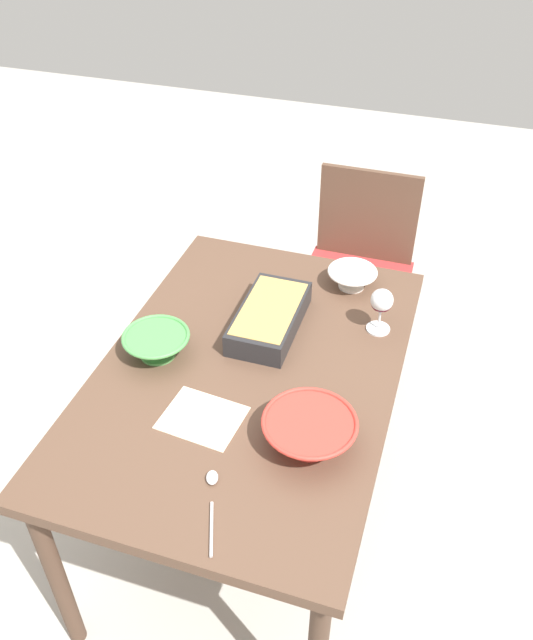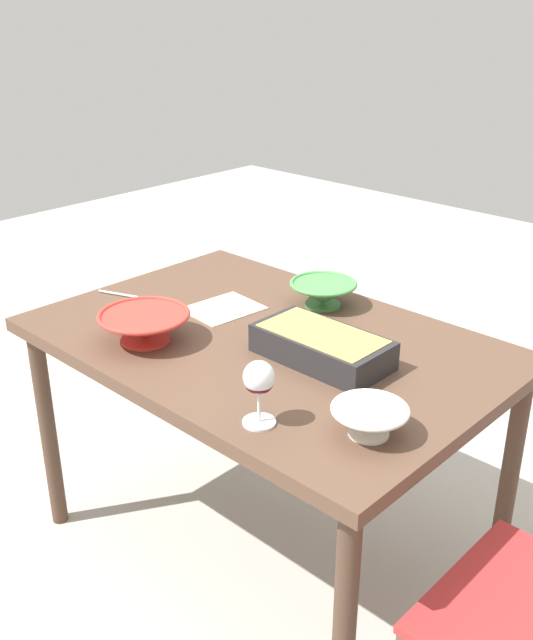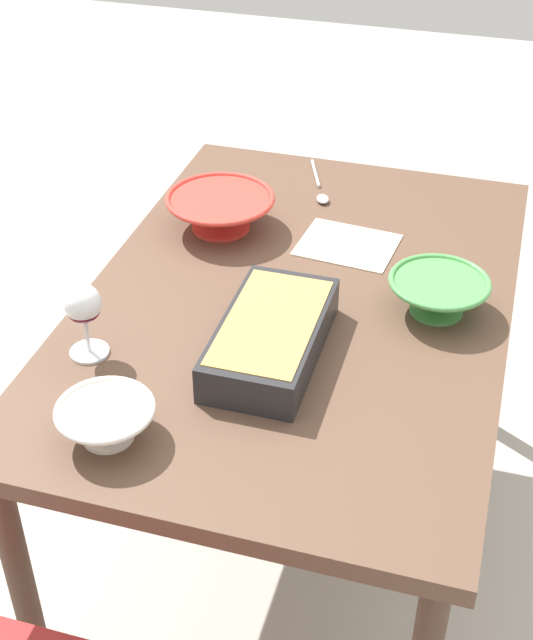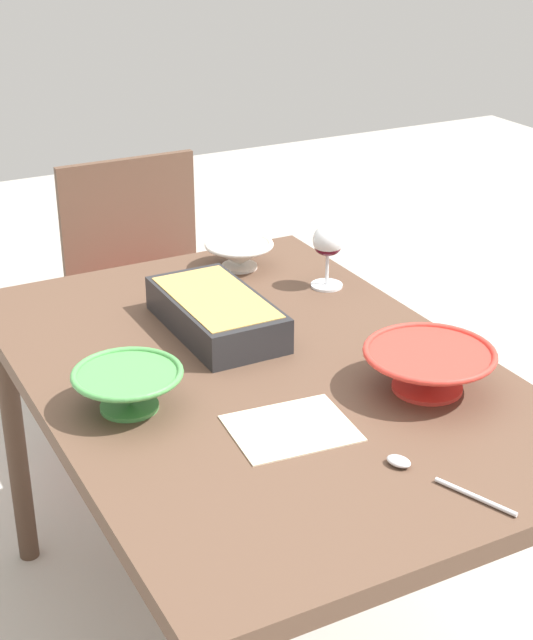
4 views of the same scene
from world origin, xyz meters
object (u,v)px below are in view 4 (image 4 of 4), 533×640
object	(u,v)px
small_bowl	(239,253)
serving_spoon	(423,473)
wine_glass	(328,245)
mixing_bowl	(429,367)
dining_table	(259,400)
casserole_dish	(214,312)
chair	(148,294)
serving_bowl	(128,387)
napkin	(291,428)

from	to	relation	value
small_bowl	serving_spoon	size ratio (longest dim) A/B	0.74
small_bowl	serving_spoon	world-z (taller)	small_bowl
wine_glass	mixing_bowl	size ratio (longest dim) A/B	0.61
dining_table	wine_glass	xyz separation A→B (m)	(-0.30, 0.33, 0.18)
mixing_bowl	small_bowl	xyz separation A→B (m)	(-0.72, -0.04, -0.01)
dining_table	mixing_bowl	distance (m)	0.35
dining_table	casserole_dish	world-z (taller)	casserole_dish
chair	casserole_dish	bearing A→B (deg)	-10.42
mixing_bowl	serving_bowl	world-z (taller)	mixing_bowl
small_bowl	chair	bearing A→B (deg)	-173.53
mixing_bowl	serving_spoon	world-z (taller)	mixing_bowl
dining_table	small_bowl	size ratio (longest dim) A/B	7.57
serving_bowl	napkin	size ratio (longest dim) A/B	0.96
serving_spoon	mixing_bowl	bearing A→B (deg)	142.46
wine_glass	napkin	world-z (taller)	wine_glass
dining_table	napkin	bearing A→B (deg)	-13.67
wine_glass	serving_spoon	world-z (taller)	wine_glass
serving_spoon	chair	bearing A→B (deg)	176.85
dining_table	mixing_bowl	size ratio (longest dim) A/B	5.13
wine_glass	serving_spoon	bearing A→B (deg)	-19.68
small_bowl	mixing_bowl	bearing A→B (deg)	3.31
chair	casserole_dish	distance (m)	0.87
chair	dining_table	bearing A→B (deg)	-8.11
dining_table	chair	xyz separation A→B (m)	(-1.01, 0.14, -0.18)
wine_glass	napkin	bearing A→B (deg)	-36.48
small_bowl	serving_bowl	bearing A→B (deg)	-42.62
chair	wine_glass	size ratio (longest dim) A/B	5.64
dining_table	casserole_dish	size ratio (longest dim) A/B	3.64
dining_table	serving_spoon	distance (m)	0.47
chair	serving_bowl	size ratio (longest dim) A/B	4.24
small_bowl	serving_bowl	xyz separation A→B (m)	(0.53, -0.48, 0.01)
chair	mixing_bowl	world-z (taller)	chair
mixing_bowl	serving_bowl	distance (m)	0.56
dining_table	wine_glass	bearing A→B (deg)	131.60
dining_table	serving_spoon	size ratio (longest dim) A/B	5.62
casserole_dish	wine_glass	bearing A→B (deg)	105.77
serving_spoon	serving_bowl	bearing A→B (deg)	-141.19
dining_table	chair	distance (m)	1.03
dining_table	mixing_bowl	bearing A→B (deg)	47.43
wine_glass	casserole_dish	size ratio (longest dim) A/B	0.43
small_bowl	napkin	distance (m)	0.77
wine_glass	serving_spoon	xyz separation A→B (m)	(0.75, -0.27, -0.10)
chair	casserole_dish	size ratio (longest dim) A/B	2.45
chair	mixing_bowl	bearing A→B (deg)	4.62
wine_glass	casserole_dish	distance (m)	0.36
mixing_bowl	small_bowl	distance (m)	0.72
wine_glass	serving_bowl	xyz separation A→B (m)	(0.32, -0.62, -0.06)
dining_table	napkin	xyz separation A→B (m)	(0.23, -0.06, 0.07)
dining_table	serving_spoon	world-z (taller)	serving_spoon
chair	napkin	size ratio (longest dim) A/B	4.07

